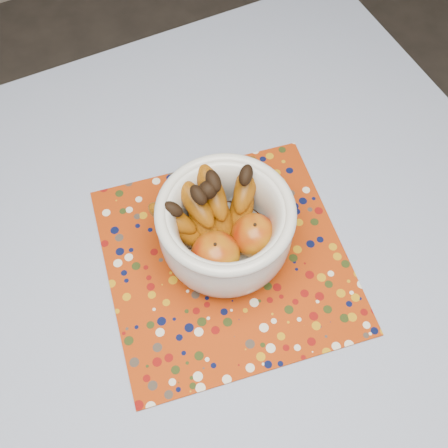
# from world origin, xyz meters

# --- Properties ---
(table) EXTENTS (1.20, 1.20, 0.75)m
(table) POSITION_xyz_m (0.00, 0.00, 0.67)
(table) COLOR brown
(table) RESTS_ON ground
(tablecloth) EXTENTS (1.32, 1.32, 0.01)m
(tablecloth) POSITION_xyz_m (0.00, 0.00, 0.76)
(tablecloth) COLOR #6170A2
(tablecloth) RESTS_ON table
(placemat) EXTENTS (0.44, 0.44, 0.00)m
(placemat) POSITION_xyz_m (0.11, 0.11, 0.76)
(placemat) COLOR #932C08
(placemat) RESTS_ON tablecloth
(fruit_bowl) EXTENTS (0.26, 0.21, 0.16)m
(fruit_bowl) POSITION_xyz_m (0.11, 0.14, 0.84)
(fruit_bowl) COLOR silver
(fruit_bowl) RESTS_ON placemat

